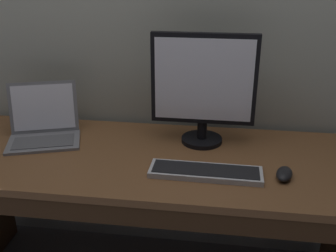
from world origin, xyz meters
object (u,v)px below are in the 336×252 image
(laptop_space_gray, at_px, (44,125))
(external_monitor, at_px, (203,87))
(computer_mouse, at_px, (284,174))
(wired_keyboard, at_px, (205,172))

(laptop_space_gray, relative_size, external_monitor, 0.76)
(laptop_space_gray, xyz_separation_m, computer_mouse, (1.06, -0.22, -0.05))
(external_monitor, bearing_deg, laptop_space_gray, -176.12)
(wired_keyboard, xyz_separation_m, computer_mouse, (0.30, 0.02, 0.01))
(external_monitor, distance_m, computer_mouse, 0.49)
(computer_mouse, bearing_deg, laptop_space_gray, -177.40)
(wired_keyboard, height_order, computer_mouse, computer_mouse)
(laptop_space_gray, distance_m, wired_keyboard, 0.80)
(laptop_space_gray, relative_size, computer_mouse, 3.45)
(external_monitor, bearing_deg, wired_keyboard, -83.37)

